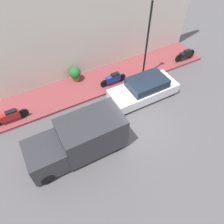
{
  "coord_description": "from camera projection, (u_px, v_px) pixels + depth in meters",
  "views": [
    {
      "loc": [
        -6.19,
        4.98,
        9.91
      ],
      "look_at": [
        1.06,
        1.04,
        0.6
      ],
      "focal_mm": 35.0,
      "sensor_mm": 36.0,
      "label": 1
    }
  ],
  "objects": [
    {
      "name": "potted_plant",
      "position": [
        75.0,
        74.0,
        14.57
      ],
      "size": [
        0.77,
        0.77,
        1.01
      ],
      "color": "brown",
      "rests_on": "sidewalk"
    },
    {
      "name": "motorcycle_blue",
      "position": [
        113.0,
        79.0,
        14.43
      ],
      "size": [
        0.3,
        1.86,
        0.8
      ],
      "color": "navy",
      "rests_on": "sidewalk"
    },
    {
      "name": "motorcycle_red",
      "position": [
        10.0,
        116.0,
        12.25
      ],
      "size": [
        0.3,
        2.05,
        0.8
      ],
      "color": "#B21E1E",
      "rests_on": "sidewalk"
    },
    {
      "name": "ground_plane",
      "position": [
        137.0,
        125.0,
        12.6
      ],
      "size": [
        60.0,
        60.0,
        0.0
      ],
      "primitive_type": "plane",
      "color": "#514F51"
    },
    {
      "name": "parked_car",
      "position": [
        144.0,
        89.0,
        13.67
      ],
      "size": [
        1.79,
        4.32,
        1.35
      ],
      "color": "silver",
      "rests_on": "ground_plane"
    },
    {
      "name": "streetlamp",
      "position": [
        148.0,
        33.0,
        12.89
      ],
      "size": [
        0.29,
        0.29,
        5.35
      ],
      "color": "black",
      "rests_on": "sidewalk"
    },
    {
      "name": "motorcycle_black",
      "position": [
        185.0,
        55.0,
        16.25
      ],
      "size": [
        0.3,
        1.77,
        0.79
      ],
      "color": "black",
      "rests_on": "sidewalk"
    },
    {
      "name": "sidewalk",
      "position": [
        103.0,
        81.0,
        15.07
      ],
      "size": [
        2.6,
        15.6,
        0.15
      ],
      "color": "brown",
      "rests_on": "ground_plane"
    },
    {
      "name": "delivery_van",
      "position": [
        78.0,
        140.0,
        10.65
      ],
      "size": [
        1.92,
        4.83,
        2.06
      ],
      "color": "#2D2D33",
      "rests_on": "ground_plane"
    },
    {
      "name": "building_facade",
      "position": [
        90.0,
        18.0,
        13.08
      ],
      "size": [
        0.3,
        15.6,
        7.72
      ],
      "color": "silver",
      "rests_on": "ground_plane"
    }
  ]
}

